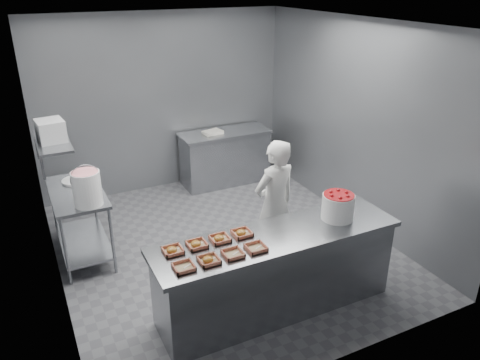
# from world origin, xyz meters

# --- Properties ---
(floor) EXTENTS (4.50, 4.50, 0.00)m
(floor) POSITION_xyz_m (0.00, 0.00, 0.00)
(floor) COLOR #4C4C51
(floor) RESTS_ON ground
(ceiling) EXTENTS (4.50, 4.50, 0.00)m
(ceiling) POSITION_xyz_m (0.00, 0.00, 2.80)
(ceiling) COLOR white
(ceiling) RESTS_ON wall_back
(wall_back) EXTENTS (4.00, 0.04, 2.80)m
(wall_back) POSITION_xyz_m (0.00, 2.25, 1.40)
(wall_back) COLOR slate
(wall_back) RESTS_ON ground
(wall_left) EXTENTS (0.04, 4.50, 2.80)m
(wall_left) POSITION_xyz_m (-2.00, 0.00, 1.40)
(wall_left) COLOR slate
(wall_left) RESTS_ON ground
(wall_right) EXTENTS (0.04, 4.50, 2.80)m
(wall_right) POSITION_xyz_m (2.00, 0.00, 1.40)
(wall_right) COLOR slate
(wall_right) RESTS_ON ground
(service_counter) EXTENTS (2.60, 0.70, 0.90)m
(service_counter) POSITION_xyz_m (0.00, -1.35, 0.45)
(service_counter) COLOR slate
(service_counter) RESTS_ON ground
(prep_table) EXTENTS (0.60, 1.20, 0.90)m
(prep_table) POSITION_xyz_m (-1.65, 0.60, 0.59)
(prep_table) COLOR slate
(prep_table) RESTS_ON ground
(back_counter) EXTENTS (1.50, 0.60, 0.90)m
(back_counter) POSITION_xyz_m (0.90, 1.90, 0.45)
(back_counter) COLOR slate
(back_counter) RESTS_ON ground
(wall_shelf) EXTENTS (0.35, 0.90, 0.03)m
(wall_shelf) POSITION_xyz_m (-1.82, 0.60, 1.55)
(wall_shelf) COLOR slate
(wall_shelf) RESTS_ON wall_left
(tray_0) EXTENTS (0.19, 0.18, 0.04)m
(tray_0) POSITION_xyz_m (-1.04, -1.50, 0.92)
(tray_0) COLOR tan
(tray_0) RESTS_ON service_counter
(tray_1) EXTENTS (0.19, 0.18, 0.06)m
(tray_1) POSITION_xyz_m (-0.81, -1.50, 0.92)
(tray_1) COLOR tan
(tray_1) RESTS_ON service_counter
(tray_2) EXTENTS (0.19, 0.18, 0.04)m
(tray_2) POSITION_xyz_m (-0.56, -1.50, 0.92)
(tray_2) COLOR tan
(tray_2) RESTS_ON service_counter
(tray_3) EXTENTS (0.19, 0.18, 0.04)m
(tray_3) POSITION_xyz_m (-0.32, -1.50, 0.92)
(tray_3) COLOR tan
(tray_3) RESTS_ON service_counter
(tray_4) EXTENTS (0.19, 0.18, 0.06)m
(tray_4) POSITION_xyz_m (-1.05, -1.20, 0.92)
(tray_4) COLOR tan
(tray_4) RESTS_ON service_counter
(tray_5) EXTENTS (0.19, 0.18, 0.06)m
(tray_5) POSITION_xyz_m (-0.81, -1.20, 0.92)
(tray_5) COLOR tan
(tray_5) RESTS_ON service_counter
(tray_6) EXTENTS (0.19, 0.18, 0.06)m
(tray_6) POSITION_xyz_m (-0.57, -1.20, 0.92)
(tray_6) COLOR tan
(tray_6) RESTS_ON service_counter
(tray_7) EXTENTS (0.19, 0.18, 0.06)m
(tray_7) POSITION_xyz_m (-0.33, -1.20, 0.92)
(tray_7) COLOR tan
(tray_7) RESTS_ON service_counter
(worker) EXTENTS (0.64, 0.48, 1.59)m
(worker) POSITION_xyz_m (0.41, -0.59, 0.80)
(worker) COLOR white
(worker) RESTS_ON ground
(strawberry_tub) EXTENTS (0.34, 0.34, 0.28)m
(strawberry_tub) POSITION_xyz_m (0.74, -1.34, 1.05)
(strawberry_tub) COLOR white
(strawberry_tub) RESTS_ON service_counter
(glaze_bucket) EXTENTS (0.33, 0.31, 0.48)m
(glaze_bucket) POSITION_xyz_m (-1.57, 0.16, 1.11)
(glaze_bucket) COLOR white
(glaze_bucket) RESTS_ON prep_table
(bucket_lid) EXTENTS (0.43, 0.43, 0.03)m
(bucket_lid) POSITION_xyz_m (-1.61, 0.89, 0.91)
(bucket_lid) COLOR white
(bucket_lid) RESTS_ON prep_table
(rag) EXTENTS (0.19, 0.17, 0.02)m
(rag) POSITION_xyz_m (-1.54, 1.02, 0.91)
(rag) COLOR #CCB28C
(rag) RESTS_ON prep_table
(appliance) EXTENTS (0.31, 0.35, 0.24)m
(appliance) POSITION_xyz_m (-1.82, 0.58, 1.69)
(appliance) COLOR gray
(appliance) RESTS_ON wall_shelf
(paper_stack) EXTENTS (0.33, 0.26, 0.05)m
(paper_stack) POSITION_xyz_m (0.68, 1.90, 0.92)
(paper_stack) COLOR silver
(paper_stack) RESTS_ON back_counter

